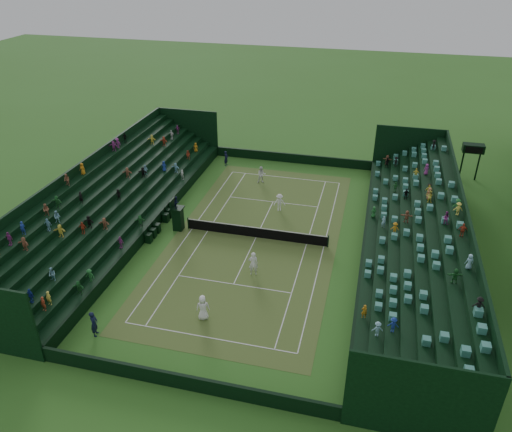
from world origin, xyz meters
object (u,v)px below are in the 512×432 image
at_px(tennis_net, 256,232).
at_px(umpire_chair, 178,216).
at_px(player_near_west, 203,308).
at_px(player_far_east, 279,202).
at_px(player_far_west, 262,175).
at_px(player_near_east, 253,263).

xyz_separation_m(tennis_net, umpire_chair, (-6.54, -0.29, 0.78)).
relative_size(umpire_chair, player_near_west, 1.73).
xyz_separation_m(umpire_chair, player_far_east, (7.42, 5.27, -0.51)).
relative_size(tennis_net, player_far_west, 6.88).
xyz_separation_m(tennis_net, player_far_east, (0.88, 4.98, 0.27)).
relative_size(umpire_chair, player_far_west, 1.80).
distance_m(tennis_net, player_far_east, 5.06).
bearing_deg(umpire_chair, player_far_east, 35.36).
xyz_separation_m(player_near_west, player_far_east, (1.72, 15.28, -0.09)).
height_order(umpire_chair, player_near_east, umpire_chair).
relative_size(tennis_net, player_far_east, 7.33).
xyz_separation_m(tennis_net, player_near_west, (-0.84, -10.30, 0.36)).
bearing_deg(player_near_west, player_far_east, -115.61).
relative_size(tennis_net, player_near_east, 6.25).
bearing_deg(player_far_west, player_near_east, -98.84).
xyz_separation_m(player_near_west, player_far_west, (-1.16, 20.48, -0.03)).
bearing_deg(umpire_chair, player_near_east, -31.30).
bearing_deg(player_near_east, player_far_west, -94.25).
distance_m(player_near_west, player_far_west, 20.51).
xyz_separation_m(tennis_net, player_far_west, (-2.00, 10.18, 0.32)).
distance_m(player_near_west, player_far_east, 15.37).
height_order(tennis_net, player_near_west, player_near_west).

